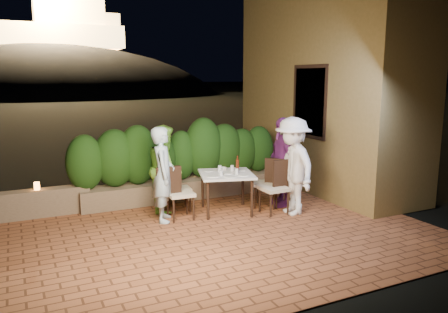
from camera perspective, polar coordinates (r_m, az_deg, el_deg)
ground at (r=7.20m, az=-0.43°, el=-10.30°), size 400.00×400.00×0.00m
terrace_floor at (r=7.65m, az=-2.05°, el=-9.48°), size 7.00×6.00×0.15m
building_wall at (r=10.36m, az=13.16°, el=9.99°), size 1.60×5.00×5.00m
window_pane at (r=9.50m, az=11.24°, el=7.03°), size 0.08×1.00×1.40m
window_frame at (r=9.50m, az=11.19°, el=7.03°), size 0.06×1.15×1.55m
planter at (r=9.23m, az=-5.42°, el=-4.23°), size 4.20×0.55×0.40m
hedge at (r=9.07m, az=-5.50°, el=0.35°), size 4.00×0.70×1.10m
parapet at (r=8.70m, az=-24.40°, el=-5.72°), size 2.20×0.30×0.50m
hill at (r=66.59m, az=-21.42°, el=4.04°), size 52.00×40.00×22.00m
fortress at (r=66.75m, az=-22.27°, el=16.50°), size 26.00×8.00×8.00m
dining_table at (r=8.23m, az=0.30°, el=-4.74°), size 1.20×1.20×0.75m
plate_nw at (r=7.87m, az=-1.47°, el=-2.58°), size 0.24×0.24×0.01m
plate_sw at (r=8.33m, az=-2.03°, el=-1.88°), size 0.19×0.19×0.01m
plate_ne at (r=7.96m, az=2.52°, el=-2.45°), size 0.21×0.21×0.01m
plate_se at (r=8.39m, az=2.14°, el=-1.77°), size 0.22×0.22×0.01m
plate_centre at (r=8.14m, az=0.46°, el=-2.15°), size 0.23×0.23×0.01m
plate_front at (r=7.83m, az=0.84°, el=-2.67°), size 0.21×0.21×0.01m
glass_nw at (r=7.93m, az=-0.38°, el=-2.16°), size 0.06×0.06×0.10m
glass_sw at (r=8.29m, az=-0.56°, el=-1.56°), size 0.07×0.07×0.12m
glass_ne at (r=8.03m, az=1.67°, el=-1.97°), size 0.06×0.06×0.11m
glass_se at (r=8.32m, az=1.07°, el=-1.53°), size 0.07×0.07×0.11m
beer_bottle at (r=8.17m, az=1.76°, el=-0.99°), size 0.06×0.06×0.32m
bowl at (r=8.44m, az=-0.17°, el=-1.59°), size 0.21×0.21×0.04m
chair_left_front at (r=7.86m, az=-5.74°, el=-4.70°), size 0.46×0.46×0.97m
chair_left_back at (r=8.37m, az=-5.86°, el=-4.10°), size 0.44×0.44×0.87m
chair_right_front at (r=8.19m, az=6.55°, el=-3.99°), size 0.48×0.48×1.00m
chair_right_back at (r=8.58m, az=5.46°, el=-3.39°), size 0.63×0.63×0.97m
diner_blue at (r=7.71m, az=-7.96°, el=-2.33°), size 0.58×0.71×1.68m
diner_green at (r=8.32m, az=-7.68°, el=-1.52°), size 0.83×0.94×1.64m
diner_white at (r=8.12m, az=8.94°, el=-1.25°), size 0.72×1.19×1.81m
diner_purple at (r=8.63m, az=7.61°, el=-0.70°), size 0.61×1.09×1.75m
parapet_lamp at (r=8.62m, az=-23.25°, el=-3.57°), size 0.10×0.10×0.14m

